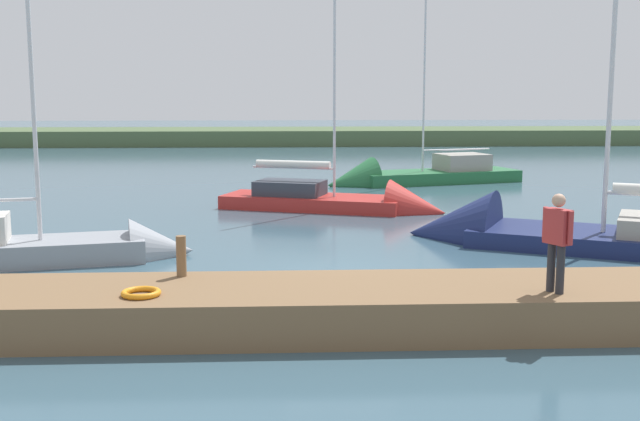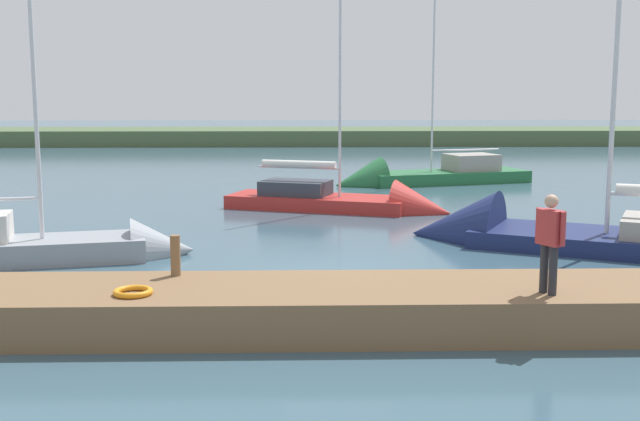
{
  "view_description": "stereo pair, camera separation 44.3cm",
  "coord_description": "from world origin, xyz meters",
  "px_view_note": "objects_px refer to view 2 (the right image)",
  "views": [
    {
      "loc": [
        1.24,
        17.62,
        4.11
      ],
      "look_at": [
        0.3,
        -1.51,
        1.22
      ],
      "focal_mm": 44.0,
      "sensor_mm": 36.0,
      "label": 1
    },
    {
      "loc": [
        0.79,
        17.64,
        4.11
      ],
      "look_at": [
        0.3,
        -1.51,
        1.22
      ],
      "focal_mm": 44.0,
      "sensor_mm": 36.0,
      "label": 2
    }
  ],
  "objects_px": {
    "sailboat_behind_pier": "(416,180)",
    "person_on_dock": "(550,237)",
    "mooring_post_near": "(175,255)",
    "sailboat_near_dock": "(357,207)",
    "life_ring_buoy": "(133,292)",
    "sailboat_outer_mooring": "(551,241)",
    "sailboat_far_left": "(50,252)"
  },
  "relations": [
    {
      "from": "sailboat_outer_mooring",
      "to": "mooring_post_near",
      "type": "bearing_deg",
      "value": 61.9
    },
    {
      "from": "mooring_post_near",
      "to": "person_on_dock",
      "type": "distance_m",
      "value": 6.63
    },
    {
      "from": "sailboat_behind_pier",
      "to": "mooring_post_near",
      "type": "bearing_deg",
      "value": 53.46
    },
    {
      "from": "sailboat_far_left",
      "to": "sailboat_near_dock",
      "type": "xyz_separation_m",
      "value": [
        -8.17,
        -8.12,
        -0.08
      ]
    },
    {
      "from": "sailboat_behind_pier",
      "to": "sailboat_outer_mooring",
      "type": "height_order",
      "value": "sailboat_behind_pier"
    },
    {
      "from": "mooring_post_near",
      "to": "life_ring_buoy",
      "type": "distance_m",
      "value": 1.5
    },
    {
      "from": "sailboat_behind_pier",
      "to": "sailboat_near_dock",
      "type": "distance_m",
      "value": 8.65
    },
    {
      "from": "mooring_post_near",
      "to": "sailboat_behind_pier",
      "type": "relative_size",
      "value": 0.07
    },
    {
      "from": "sailboat_behind_pier",
      "to": "sailboat_far_left",
      "type": "relative_size",
      "value": 1.28
    },
    {
      "from": "sailboat_near_dock",
      "to": "person_on_dock",
      "type": "xyz_separation_m",
      "value": [
        -2.14,
        14.51,
        1.6
      ]
    },
    {
      "from": "life_ring_buoy",
      "to": "sailboat_outer_mooring",
      "type": "height_order",
      "value": "sailboat_outer_mooring"
    },
    {
      "from": "life_ring_buoy",
      "to": "sailboat_far_left",
      "type": "height_order",
      "value": "sailboat_far_left"
    },
    {
      "from": "mooring_post_near",
      "to": "sailboat_behind_pier",
      "type": "xyz_separation_m",
      "value": [
        -7.56,
        -21.03,
        -0.98
      ]
    },
    {
      "from": "sailboat_near_dock",
      "to": "sailboat_outer_mooring",
      "type": "bearing_deg",
      "value": -34.66
    },
    {
      "from": "sailboat_far_left",
      "to": "sailboat_near_dock",
      "type": "relative_size",
      "value": 0.89
    },
    {
      "from": "sailboat_far_left",
      "to": "mooring_post_near",
      "type": "bearing_deg",
      "value": -64.0
    },
    {
      "from": "sailboat_behind_pier",
      "to": "sailboat_far_left",
      "type": "xyz_separation_m",
      "value": [
        11.43,
        16.13,
        0.05
      ]
    },
    {
      "from": "life_ring_buoy",
      "to": "sailboat_near_dock",
      "type": "xyz_separation_m",
      "value": [
        -4.79,
        -14.4,
        -0.69
      ]
    },
    {
      "from": "sailboat_behind_pier",
      "to": "person_on_dock",
      "type": "height_order",
      "value": "sailboat_behind_pier"
    },
    {
      "from": "sailboat_behind_pier",
      "to": "person_on_dock",
      "type": "xyz_separation_m",
      "value": [
        1.13,
        22.52,
        1.57
      ]
    },
    {
      "from": "mooring_post_near",
      "to": "sailboat_outer_mooring",
      "type": "bearing_deg",
      "value": -144.6
    },
    {
      "from": "person_on_dock",
      "to": "sailboat_near_dock",
      "type": "bearing_deg",
      "value": -109.23
    },
    {
      "from": "sailboat_near_dock",
      "to": "life_ring_buoy",
      "type": "bearing_deg",
      "value": -89.0
    },
    {
      "from": "sailboat_behind_pier",
      "to": "sailboat_near_dock",
      "type": "xyz_separation_m",
      "value": [
        3.27,
        8.01,
        -0.03
      ]
    },
    {
      "from": "sailboat_outer_mooring",
      "to": "person_on_dock",
      "type": "xyz_separation_m",
      "value": [
        2.63,
        7.93,
        1.59
      ]
    },
    {
      "from": "person_on_dock",
      "to": "sailboat_far_left",
      "type": "bearing_deg",
      "value": -59.45
    },
    {
      "from": "sailboat_behind_pier",
      "to": "person_on_dock",
      "type": "relative_size",
      "value": 6.42
    },
    {
      "from": "sailboat_far_left",
      "to": "life_ring_buoy",
      "type": "bearing_deg",
      "value": -74.04
    },
    {
      "from": "sailboat_behind_pier",
      "to": "sailboat_outer_mooring",
      "type": "relative_size",
      "value": 1.02
    },
    {
      "from": "life_ring_buoy",
      "to": "sailboat_behind_pier",
      "type": "distance_m",
      "value": 23.82
    },
    {
      "from": "sailboat_far_left",
      "to": "sailboat_behind_pier",
      "type": "bearing_deg",
      "value": 42.39
    },
    {
      "from": "sailboat_outer_mooring",
      "to": "person_on_dock",
      "type": "height_order",
      "value": "sailboat_outer_mooring"
    }
  ]
}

